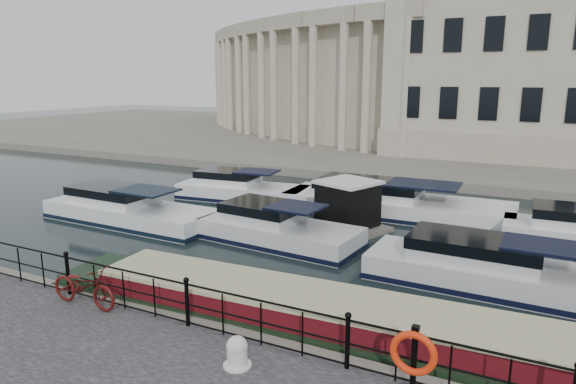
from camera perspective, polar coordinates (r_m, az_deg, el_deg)
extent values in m
plane|color=black|center=(14.68, -5.42, -12.86)|extent=(160.00, 160.00, 0.00)
cube|color=#6B665B|center=(51.01, 18.74, 5.21)|extent=(120.00, 42.00, 0.55)
cylinder|color=black|center=(15.21, -23.25, -8.46)|extent=(0.10, 0.10, 1.10)
sphere|color=black|center=(15.01, -23.45, -6.32)|extent=(0.14, 0.14, 0.14)
cylinder|color=black|center=(12.56, -11.14, -12.11)|extent=(0.10, 0.10, 1.10)
sphere|color=black|center=(12.32, -11.26, -9.58)|extent=(0.14, 0.14, 0.14)
cylinder|color=black|center=(10.79, 6.62, -16.34)|extent=(0.10, 0.10, 1.10)
sphere|color=black|center=(10.51, 6.71, -13.48)|extent=(0.14, 0.14, 0.14)
cylinder|color=black|center=(12.36, -11.24, -10.01)|extent=(24.00, 0.05, 0.05)
cylinder|color=black|center=(12.56, -11.14, -12.11)|extent=(24.00, 0.04, 0.04)
cylinder|color=black|center=(12.76, -11.04, -14.03)|extent=(24.00, 0.04, 0.04)
cube|color=#ADA38C|center=(44.17, 26.13, 13.03)|extent=(20.00, 14.00, 14.00)
cube|color=#9E937F|center=(44.41, 25.38, 5.31)|extent=(20.30, 14.30, 2.00)
cube|color=#ADA38C|center=(41.51, 12.57, 12.02)|extent=(5.73, 4.06, 11.00)
cube|color=#9E937F|center=(40.01, 11.54, 19.09)|extent=(5.62, 2.73, 1.20)
cylinder|color=#ADA38C|center=(38.49, 12.96, 11.08)|extent=(0.70, 0.70, 9.80)
cylinder|color=#ADA38C|center=(40.07, 8.69, 11.30)|extent=(0.70, 0.70, 9.80)
cube|color=#ADA38C|center=(44.36, 6.70, 12.26)|extent=(5.90, 4.56, 11.00)
cube|color=#9E937F|center=(43.10, 5.08, 18.81)|extent=(5.62, 3.30, 1.20)
cylinder|color=#ADA38C|center=(41.35, 6.14, 11.41)|extent=(0.70, 0.70, 9.80)
cylinder|color=#ADA38C|center=(43.54, 2.78, 11.53)|extent=(0.70, 0.70, 9.80)
cube|color=#ADA38C|center=(48.04, 2.11, 12.36)|extent=(5.99, 4.99, 11.00)
cube|color=#9E937F|center=(47.04, 0.17, 18.34)|extent=(5.55, 3.83, 1.20)
cylinder|color=#ADA38C|center=(45.17, 0.85, 11.58)|extent=(0.70, 0.70, 9.80)
cylinder|color=#ADA38C|center=(47.81, -1.60, 11.64)|extent=(0.70, 0.70, 9.80)
cube|color=#ADA38C|center=(52.33, -1.24, 12.39)|extent=(5.99, 5.36, 11.00)
cube|color=#9E937F|center=(51.61, -3.31, 17.82)|extent=(5.40, 4.29, 1.20)
cylinder|color=#ADA38C|center=(49.69, -2.96, 11.67)|extent=(0.70, 0.70, 9.80)
cylinder|color=#ADA38C|center=(52.63, -4.62, 11.70)|extent=(0.70, 0.70, 9.80)
cube|color=#ADA38C|center=(57.04, -3.50, 12.39)|extent=(5.91, 5.64, 11.00)
cube|color=#9E937F|center=(56.59, -5.57, 17.33)|extent=(5.16, 4.70, 1.20)
cylinder|color=#ADA38C|center=(54.67, -5.49, 11.72)|extent=(0.70, 0.70, 9.80)
cylinder|color=#ADA38C|center=(57.80, -6.50, 11.75)|extent=(0.70, 0.70, 9.80)
cube|color=#ADA38C|center=(62.01, -4.86, 12.39)|extent=(5.74, 5.85, 11.00)
cube|color=#9E937F|center=(61.82, -6.85, 16.90)|extent=(4.86, 5.04, 1.20)
cylinder|color=#ADA38C|center=(59.94, -6.99, 11.77)|extent=(0.70, 0.70, 9.80)
cylinder|color=#ADA38C|center=(63.18, -7.48, 11.79)|extent=(0.70, 0.70, 9.80)
cube|color=#ADA38C|center=(67.12, -5.48, 12.40)|extent=(5.49, 5.97, 11.00)
cube|color=#9E937F|center=(67.17, -7.35, 16.54)|extent=(4.48, 5.30, 1.20)
cylinder|color=#ADA38C|center=(65.36, -7.67, 11.82)|extent=(0.70, 0.70, 9.80)
cylinder|color=#ADA38C|center=(68.64, -7.75, 11.85)|extent=(0.70, 0.70, 9.80)
cube|color=#ADA38C|center=(72.27, -5.52, 12.42)|extent=(5.16, 6.00, 11.00)
cube|color=#9E937F|center=(72.55, -7.25, 16.25)|extent=(4.04, 5.49, 1.20)
cylinder|color=#ADA38C|center=(70.82, -7.70, 11.87)|extent=(0.70, 0.70, 9.80)
cylinder|color=#ADA38C|center=(74.09, -7.47, 11.91)|extent=(0.70, 0.70, 9.80)
cube|color=#ADA38C|center=(77.40, -5.08, 12.44)|extent=(4.76, 5.95, 11.00)
cube|color=#9E937F|center=(77.89, -6.66, 16.01)|extent=(3.54, 5.60, 1.20)
cylinder|color=#ADA38C|center=(76.26, -7.23, 11.94)|extent=(0.70, 0.70, 9.80)
cylinder|color=#ADA38C|center=(79.48, -6.74, 11.98)|extent=(0.70, 0.70, 9.80)
imported|color=#4E100E|center=(14.30, -21.74, -9.68)|extent=(2.09, 0.75, 1.09)
cylinder|color=silver|center=(10.99, -5.67, -17.70)|extent=(0.42, 0.42, 0.44)
sphere|color=silver|center=(10.88, -5.69, -16.70)|extent=(0.44, 0.44, 0.44)
cylinder|color=silver|center=(11.09, -5.64, -18.58)|extent=(0.59, 0.59, 0.04)
cylinder|color=black|center=(10.10, 13.80, -17.93)|extent=(0.11, 0.11, 1.37)
cube|color=black|center=(9.78, 14.02, -14.47)|extent=(0.14, 0.14, 0.09)
torus|color=#F9310D|center=(9.92, 13.76, -17.01)|extent=(0.87, 0.14, 0.87)
cube|color=black|center=(12.84, 6.22, -16.35)|extent=(16.77, 2.92, 1.00)
cube|color=#540C13|center=(12.54, 6.29, -13.75)|extent=(13.42, 2.45, 0.78)
cube|color=#BAB487|center=(12.37, 6.34, -12.09)|extent=(13.42, 2.52, 0.11)
cube|color=#6B665B|center=(21.89, 6.59, -4.04)|extent=(3.67, 3.38, 0.25)
cube|color=black|center=(21.61, 6.66, -1.37)|extent=(2.56, 2.56, 1.79)
cube|color=white|center=(21.40, 6.72, 1.09)|extent=(2.82, 2.82, 0.12)
cube|color=white|center=(23.82, -17.03, -2.77)|extent=(8.30, 2.89, 1.20)
cube|color=black|center=(23.84, -17.02, -2.95)|extent=(8.38, 2.91, 0.18)
cube|color=white|center=(24.32, -18.80, -0.51)|extent=(3.76, 2.29, 0.90)
cube|color=black|center=(22.82, -15.50, 0.16)|extent=(2.52, 1.93, 0.08)
cube|color=silver|center=(19.99, -0.97, -5.13)|extent=(6.52, 3.05, 1.20)
cube|color=black|center=(20.02, -0.97, -5.35)|extent=(6.59, 3.08, 0.18)
cube|color=silver|center=(20.16, -2.80, -2.48)|extent=(3.01, 2.30, 0.90)
cube|color=black|center=(19.23, 0.91, -1.67)|extent=(2.04, 1.92, 0.08)
cube|color=silver|center=(17.07, 23.14, -9.38)|extent=(8.45, 2.66, 1.20)
cube|color=black|center=(17.10, 23.12, -9.63)|extent=(8.54, 2.69, 0.18)
cube|color=silver|center=(16.88, 19.98, -6.29)|extent=(3.83, 2.11, 0.90)
cube|color=black|center=(16.60, 27.01, -5.43)|extent=(2.56, 1.78, 0.08)
cube|color=white|center=(27.07, -5.04, -0.43)|extent=(7.03, 3.11, 1.20)
cube|color=black|center=(27.09, -5.04, -0.59)|extent=(7.10, 3.15, 0.18)
cube|color=white|center=(27.25, -6.63, 1.45)|extent=(3.26, 2.28, 0.90)
cube|color=black|center=(26.45, -3.50, 2.28)|extent=(2.21, 1.88, 0.08)
cube|color=white|center=(24.60, 11.75, -1.98)|extent=(10.60, 3.47, 1.20)
cube|color=black|center=(24.62, 11.75, -2.16)|extent=(10.71, 3.51, 0.18)
cube|color=white|center=(24.73, 9.00, 0.23)|extent=(4.80, 2.76, 0.90)
cube|color=black|center=(24.04, 14.82, 0.82)|extent=(3.21, 2.34, 0.08)
cube|color=white|center=(22.21, 29.31, -2.70)|extent=(3.02, 2.05, 0.90)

